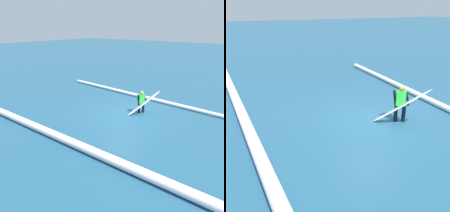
# 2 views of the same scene
# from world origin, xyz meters

# --- Properties ---
(ground_plane) EXTENTS (128.45, 128.45, 0.00)m
(ground_plane) POSITION_xyz_m (0.00, 0.00, 0.00)
(ground_plane) COLOR #21516D
(surfer) EXTENTS (0.36, 0.57, 1.40)m
(surfer) POSITION_xyz_m (-0.66, -0.84, 0.78)
(surfer) COLOR black
(surfer) RESTS_ON ground_plane
(surfboard) EXTENTS (1.51, 1.62, 1.48)m
(surfboard) POSITION_xyz_m (-0.93, -0.64, 0.72)
(surfboard) COLOR white
(surfboard) RESTS_ON ground_plane
(wave_crest_foreground) EXTENTS (14.45, 0.82, 0.24)m
(wave_crest_foreground) POSITION_xyz_m (0.60, -3.24, 0.12)
(wave_crest_foreground) COLOR white
(wave_crest_foreground) RESTS_ON ground_plane
(wave_crest_midground) EXTENTS (20.18, 1.36, 0.37)m
(wave_crest_midground) POSITION_xyz_m (0.25, 4.32, 0.18)
(wave_crest_midground) COLOR white
(wave_crest_midground) RESTS_ON ground_plane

